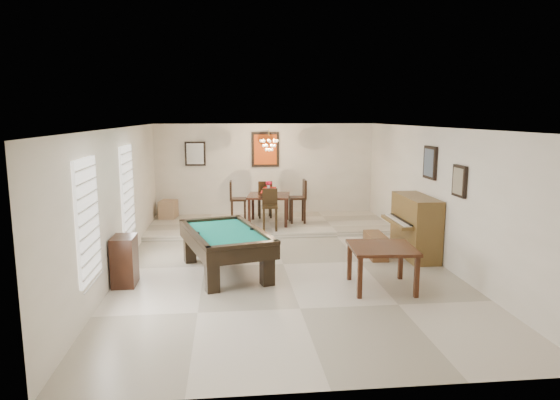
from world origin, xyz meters
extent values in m
cube|color=beige|center=(0.00, 0.00, -0.01)|extent=(6.00, 9.00, 0.02)
cube|color=silver|center=(0.00, 4.50, 1.30)|extent=(6.00, 0.04, 2.60)
cube|color=silver|center=(0.00, -4.50, 1.30)|extent=(6.00, 0.04, 2.60)
cube|color=silver|center=(-3.00, 0.00, 1.30)|extent=(0.04, 9.00, 2.60)
cube|color=silver|center=(3.00, 0.00, 1.30)|extent=(0.04, 9.00, 2.60)
cube|color=white|center=(0.00, 0.00, 2.60)|extent=(6.00, 9.00, 0.04)
cube|color=beige|center=(0.00, 3.25, 0.06)|extent=(6.00, 2.50, 0.12)
cube|color=white|center=(-2.97, -2.20, 1.40)|extent=(0.06, 1.00, 1.70)
cube|color=white|center=(-2.97, 0.60, 1.40)|extent=(0.06, 1.00, 1.70)
cube|color=brown|center=(1.91, 0.32, 0.23)|extent=(0.35, 0.85, 0.47)
cube|color=black|center=(-2.78, -0.89, 0.42)|extent=(0.37, 0.56, 0.84)
cube|color=tan|center=(-2.63, 4.11, 0.35)|extent=(0.49, 0.58, 0.47)
cube|color=#D84C14|center=(0.00, 4.46, 1.90)|extent=(0.75, 0.06, 0.95)
cube|color=white|center=(-1.90, 4.46, 1.80)|extent=(0.55, 0.06, 0.65)
cube|color=slate|center=(2.96, 0.30, 1.90)|extent=(0.06, 0.55, 0.65)
cube|color=gray|center=(2.96, -1.00, 1.70)|extent=(0.06, 0.45, 0.55)
camera|label=1|loc=(-1.03, -9.18, 2.83)|focal=32.00mm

